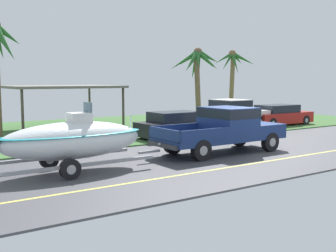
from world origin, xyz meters
name	(u,v)px	position (x,y,z in m)	size (l,w,h in m)	color
ground	(146,132)	(0.00, 8.38, -0.01)	(36.00, 22.00, 0.11)	#424247
pickup_truck_towing	(227,127)	(-0.82, 0.56, 1.04)	(5.88, 2.13, 1.87)	navy
boat_on_trailer	(72,140)	(-7.58, 0.56, 1.05)	(6.06, 2.13, 2.26)	gray
parked_pickup_background	(230,113)	(4.79, 6.46, 1.02)	(5.95, 2.10, 1.81)	silver
parked_sedan_near	(279,115)	(8.83, 6.12, 0.67)	(4.73, 1.81, 1.38)	#B21E19
parked_sedan_far	(177,125)	(-0.11, 5.10, 0.67)	(4.34, 1.86, 1.38)	black
carport_awning	(60,88)	(-3.73, 11.97, 2.53)	(6.33, 5.29, 2.65)	#4C4238
palm_tree_near_left	(197,65)	(4.95, 9.85, 3.95)	(3.52, 3.12, 5.12)	brown
palm_tree_mid	(233,67)	(11.79, 13.65, 4.01)	(2.62, 2.96, 5.46)	brown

